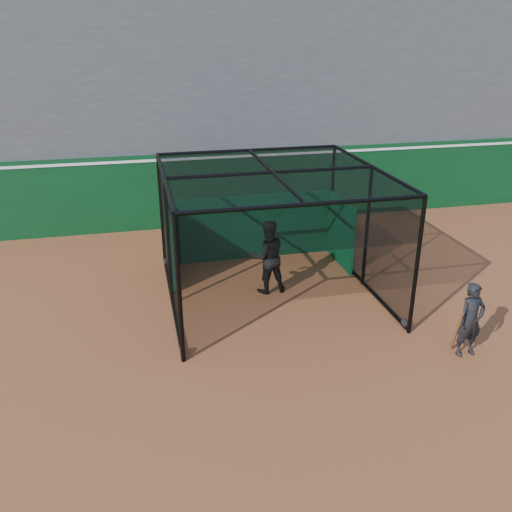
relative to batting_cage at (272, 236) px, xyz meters
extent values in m
plane|color=brown|center=(-1.17, -2.77, -1.58)|extent=(120.00, 120.00, 0.00)
cube|color=#0A3818|center=(-1.17, 5.73, -0.33)|extent=(50.00, 0.45, 2.50)
cube|color=white|center=(-1.17, 5.73, 0.77)|extent=(50.00, 0.50, 0.08)
cube|color=#4C4C4F|center=(-1.17, 9.61, 2.30)|extent=(50.00, 7.85, 7.75)
cube|color=#064323|center=(0.00, 2.43, -0.63)|extent=(4.89, 0.10, 1.90)
cylinder|color=black|center=(-2.51, -2.38, -1.47)|extent=(0.08, 0.22, 0.22)
cylinder|color=black|center=(2.51, -2.38, -1.47)|extent=(0.08, 0.22, 0.22)
cylinder|color=black|center=(-2.51, 2.35, -1.47)|extent=(0.08, 0.22, 0.22)
cylinder|color=black|center=(2.51, 2.35, -1.47)|extent=(0.08, 0.22, 0.22)
imported|color=black|center=(-0.06, 0.16, -0.62)|extent=(0.96, 0.77, 1.91)
imported|color=black|center=(3.25, -3.63, -0.77)|extent=(0.62, 0.43, 1.60)
cylinder|color=#593819|center=(3.00, -3.58, -1.03)|extent=(0.16, 0.38, 1.02)
camera|label=1|loc=(-3.16, -12.02, 4.67)|focal=38.00mm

